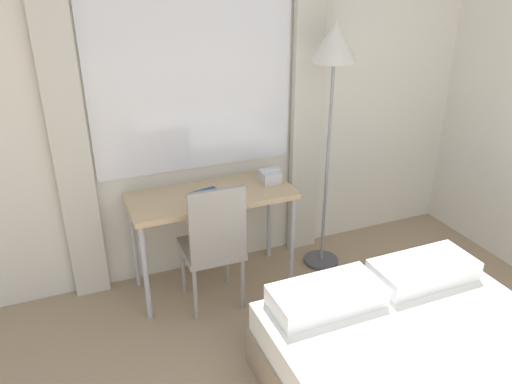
# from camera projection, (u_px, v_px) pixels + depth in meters

# --- Properties ---
(wall_back_with_window) EXTENTS (5.08, 0.13, 2.70)m
(wall_back_with_window) POSITION_uv_depth(u_px,v_px,m) (225.00, 97.00, 3.62)
(wall_back_with_window) COLOR silver
(wall_back_with_window) RESTS_ON ground_plane
(desk) EXTENTS (1.17, 0.50, 0.76)m
(desk) POSITION_uv_depth(u_px,v_px,m) (212.00, 203.00, 3.55)
(desk) COLOR tan
(desk) RESTS_ON ground_plane
(desk_chair) EXTENTS (0.41, 0.41, 0.96)m
(desk_chair) POSITION_uv_depth(u_px,v_px,m) (214.00, 242.00, 3.37)
(desk_chair) COLOR gray
(desk_chair) RESTS_ON ground_plane
(standing_lamp) EXTENTS (0.33, 0.33, 1.90)m
(standing_lamp) POSITION_uv_depth(u_px,v_px,m) (334.00, 64.00, 3.43)
(standing_lamp) COLOR #4C4C51
(standing_lamp) RESTS_ON ground_plane
(telephone) EXTENTS (0.15, 0.15, 0.10)m
(telephone) POSITION_uv_depth(u_px,v_px,m) (270.00, 176.00, 3.68)
(telephone) COLOR silver
(telephone) RESTS_ON desk
(book) EXTENTS (0.25, 0.25, 0.02)m
(book) POSITION_uv_depth(u_px,v_px,m) (208.00, 196.00, 3.45)
(book) COLOR navy
(book) RESTS_ON desk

